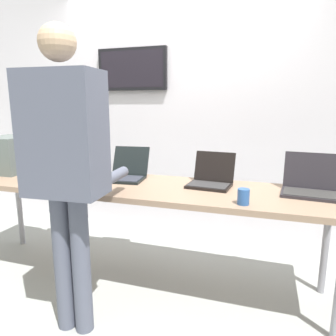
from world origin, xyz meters
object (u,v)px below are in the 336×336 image
(laptop_station_0, at_px, (55,167))
(laptop_station_1, at_px, (127,172))
(person, at_px, (66,156))
(coffee_mug, at_px, (243,197))
(equipment_box, at_px, (10,154))
(laptop_station_2, at_px, (211,178))
(workbench, at_px, (137,191))
(laptop_station_3, at_px, (310,185))

(laptop_station_0, xyz_separation_m, laptop_station_1, (0.68, 0.01, -0.00))
(person, bearing_deg, laptop_station_1, 89.16)
(laptop_station_0, xyz_separation_m, coffee_mug, (1.64, -0.39, -0.01))
(equipment_box, bearing_deg, laptop_station_0, 7.38)
(equipment_box, distance_m, coffee_mug, 2.09)
(laptop_station_0, relative_size, laptop_station_2, 1.22)
(equipment_box, xyz_separation_m, laptop_station_0, (0.42, 0.05, -0.10))
(workbench, relative_size, laptop_station_0, 7.25)
(laptop_station_3, bearing_deg, laptop_station_1, 179.20)
(coffee_mug, bearing_deg, laptop_station_1, 157.40)
(coffee_mug, bearing_deg, laptop_station_3, 42.66)
(equipment_box, height_order, laptop_station_2, equipment_box)
(laptop_station_0, height_order, person, person)
(equipment_box, bearing_deg, laptop_station_2, 1.83)
(laptop_station_3, bearing_deg, workbench, -173.99)
(laptop_station_2, relative_size, person, 0.19)
(equipment_box, distance_m, laptop_station_2, 1.80)
(workbench, xyz_separation_m, laptop_station_1, (-0.15, 0.15, 0.11))
(laptop_station_1, relative_size, laptop_station_2, 1.15)
(workbench, distance_m, laptop_station_1, 0.24)
(laptop_station_1, bearing_deg, laptop_station_3, -0.80)
(laptop_station_0, height_order, laptop_station_2, laptop_station_0)
(workbench, distance_m, equipment_box, 1.27)
(laptop_station_3, relative_size, person, 0.21)
(workbench, distance_m, laptop_station_3, 1.23)
(workbench, height_order, person, person)
(workbench, bearing_deg, person, -104.34)
(workbench, bearing_deg, laptop_station_1, 135.12)
(person, relative_size, coffee_mug, 18.60)
(laptop_station_2, bearing_deg, equipment_box, -178.17)
(laptop_station_2, height_order, coffee_mug, laptop_station_2)
(workbench, relative_size, equipment_box, 7.52)
(equipment_box, relative_size, laptop_station_3, 1.03)
(laptop_station_1, distance_m, laptop_station_3, 1.36)
(laptop_station_0, bearing_deg, laptop_station_3, -0.20)
(laptop_station_0, xyz_separation_m, laptop_station_2, (1.38, 0.00, -0.00))
(workbench, xyz_separation_m, laptop_station_3, (1.22, 0.13, 0.11))
(laptop_station_0, distance_m, coffee_mug, 1.68)
(laptop_station_0, bearing_deg, workbench, -9.22)
(laptop_station_0, height_order, coffee_mug, laptop_station_0)
(workbench, height_order, equipment_box, equipment_box)
(person, bearing_deg, equipment_box, 147.24)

